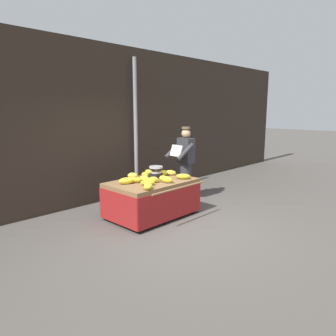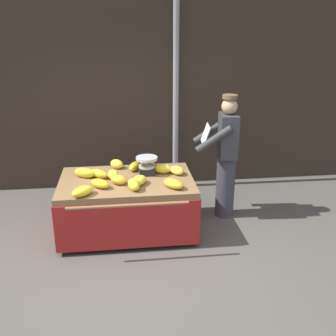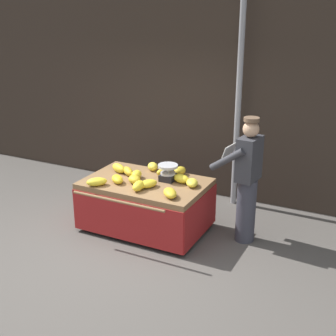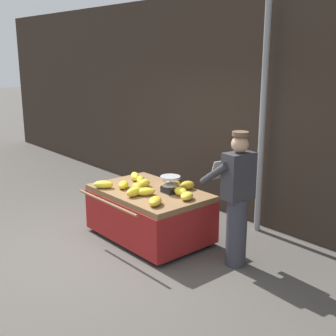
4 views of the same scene
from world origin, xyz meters
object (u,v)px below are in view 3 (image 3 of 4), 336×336
banana_bunch_5 (117,179)px  banana_bunch_6 (164,172)px  banana_bunch_1 (139,186)px  banana_bunch_12 (192,183)px  banana_cart (146,194)px  banana_bunch_4 (153,166)px  banana_bunch_0 (119,168)px  banana_bunch_8 (181,179)px  weighing_scale (168,173)px  banana_bunch_2 (148,184)px  banana_bunch_10 (170,193)px  banana_bunch_11 (97,182)px  banana_bunch_13 (134,179)px  vendor_person (247,180)px  street_pole (238,102)px  banana_bunch_3 (128,171)px  banana_bunch_7 (137,175)px  banana_bunch_9 (180,171)px

banana_bunch_5 → banana_bunch_6: 0.70m
banana_bunch_1 → banana_bunch_12: size_ratio=1.09×
banana_cart → banana_bunch_1: bearing=-75.9°
banana_cart → banana_bunch_4: size_ratio=8.31×
banana_bunch_0 → banana_bunch_8: bearing=1.8°
weighing_scale → banana_bunch_5: weighing_scale is taller
banana_bunch_5 → banana_bunch_2: bearing=4.8°
banana_bunch_10 → banana_bunch_11: bearing=-174.5°
banana_bunch_0 → banana_bunch_13: size_ratio=1.39×
banana_bunch_12 → vendor_person: 0.73m
banana_bunch_2 → banana_bunch_11: bearing=-158.6°
street_pole → vendor_person: bearing=-64.7°
banana_bunch_0 → banana_bunch_1: size_ratio=1.11×
banana_bunch_3 → banana_bunch_12: size_ratio=1.22×
banana_bunch_8 → banana_bunch_5: bearing=-153.4°
street_pole → banana_bunch_3: bearing=-131.7°
vendor_person → banana_bunch_0: bearing=-175.0°
banana_bunch_6 → banana_bunch_12: 0.58m
banana_bunch_8 → banana_bunch_7: bearing=-167.9°
banana_bunch_1 → banana_bunch_3: banana_bunch_1 is taller
banana_bunch_8 → banana_bunch_12: (0.19, -0.05, -0.01)m
street_pole → banana_bunch_4: street_pole is taller
banana_bunch_2 → banana_bunch_8: bearing=47.6°
banana_bunch_2 → banana_bunch_6: 0.52m
banana_bunch_4 → banana_bunch_13: size_ratio=0.99×
banana_cart → street_pole: bearing=60.0°
banana_bunch_13 → banana_bunch_4: bearing=92.6°
banana_bunch_5 → banana_bunch_10: bearing=-7.6°
banana_bunch_3 → banana_bunch_5: banana_bunch_3 is taller
banana_bunch_12 → banana_bunch_3: bearing=-179.6°
banana_bunch_2 → banana_bunch_4: (-0.27, 0.62, 0.01)m
banana_bunch_13 → vendor_person: vendor_person is taller
street_pole → banana_cart: 1.99m
banana_bunch_9 → banana_bunch_2: bearing=-105.7°
banana_bunch_5 → banana_bunch_0: bearing=119.9°
banana_bunch_7 → banana_bunch_8: bearing=12.1°
banana_bunch_12 → banana_bunch_9: bearing=136.4°
street_pole → banana_bunch_10: 1.99m
banana_bunch_0 → street_pole: bearing=43.7°
banana_bunch_0 → banana_bunch_8: 1.00m
banana_bunch_1 → banana_bunch_5: 0.41m
banana_cart → banana_bunch_12: 0.71m
banana_bunch_5 → banana_bunch_6: bearing=52.1°
banana_bunch_5 → banana_bunch_8: size_ratio=1.06×
street_pole → banana_bunch_1: (-0.74, -1.75, -0.86)m
street_pole → banana_cart: (-0.82, -1.43, -1.12)m
weighing_scale → banana_bunch_2: bearing=-109.7°
banana_bunch_4 → banana_bunch_8: (0.59, -0.27, 0.00)m
banana_bunch_4 → banana_bunch_5: banana_bunch_4 is taller
street_pole → banana_bunch_9: (-0.50, -0.99, -0.86)m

